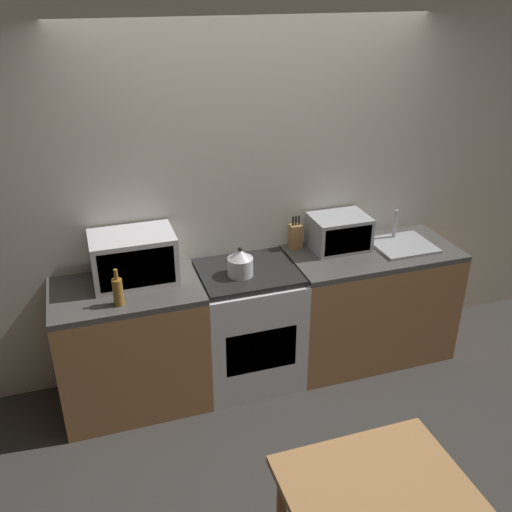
{
  "coord_description": "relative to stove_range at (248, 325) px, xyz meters",
  "views": [
    {
      "loc": [
        -1.17,
        -2.44,
        2.73
      ],
      "look_at": [
        -0.11,
        0.77,
        1.05
      ],
      "focal_mm": 40.0,
      "sensor_mm": 36.0,
      "label": 1
    }
  ],
  "objects": [
    {
      "name": "sink_basin",
      "position": [
        1.21,
        0.01,
        0.47
      ],
      "size": [
        0.43,
        0.39,
        0.24
      ],
      "color": "#999BA0",
      "rests_on": "counter_right_run"
    },
    {
      "name": "wall_back",
      "position": [
        0.14,
        0.34,
        0.85
      ],
      "size": [
        10.0,
        0.06,
        2.6
      ],
      "color": "beige",
      "rests_on": "ground_plane"
    },
    {
      "name": "ground_plane",
      "position": [
        0.14,
        -0.86,
        -0.45
      ],
      "size": [
        16.0,
        16.0,
        0.0
      ],
      "primitive_type": "plane",
      "color": "#33302D"
    },
    {
      "name": "toaster_oven",
      "position": [
        0.74,
        0.13,
        0.58
      ],
      "size": [
        0.41,
        0.31,
        0.25
      ],
      "color": "#999BA0",
      "rests_on": "counter_right_run"
    },
    {
      "name": "counter_left_run",
      "position": [
        -0.83,
        0.0,
        0.0
      ],
      "size": [
        0.97,
        0.62,
        0.9
      ],
      "color": "olive",
      "rests_on": "ground_plane"
    },
    {
      "name": "stove_range",
      "position": [
        0.0,
        0.0,
        0.0
      ],
      "size": [
        0.69,
        0.62,
        0.9
      ],
      "color": "silver",
      "rests_on": "ground_plane"
    },
    {
      "name": "counter_right_run",
      "position": [
        0.97,
        0.0,
        0.0
      ],
      "size": [
        1.25,
        0.62,
        0.9
      ],
      "color": "olive",
      "rests_on": "ground_plane"
    },
    {
      "name": "knife_block",
      "position": [
        0.44,
        0.23,
        0.55
      ],
      "size": [
        0.09,
        0.07,
        0.25
      ],
      "color": "#9E7042",
      "rests_on": "counter_right_run"
    },
    {
      "name": "kettle",
      "position": [
        -0.07,
        -0.05,
        0.54
      ],
      "size": [
        0.17,
        0.17,
        0.21
      ],
      "color": "#B7B7BC",
      "rests_on": "stove_range"
    },
    {
      "name": "microwave",
      "position": [
        -0.75,
        0.11,
        0.62
      ],
      "size": [
        0.54,
        0.36,
        0.33
      ],
      "color": "silver",
      "rests_on": "counter_left_run"
    },
    {
      "name": "bottle",
      "position": [
        -0.89,
        -0.19,
        0.55
      ],
      "size": [
        0.06,
        0.06,
        0.24
      ],
      "color": "olive",
      "rests_on": "counter_left_run"
    }
  ]
}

